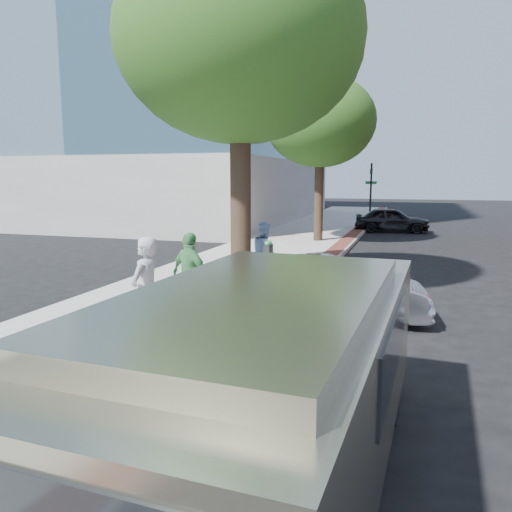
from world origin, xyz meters
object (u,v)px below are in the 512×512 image
at_px(sedan_silver, 332,289).
at_px(van, 277,371).
at_px(parking_meter, 268,260).
at_px(person_green, 190,275).
at_px(person_officer, 264,252).
at_px(person_gray, 146,292).
at_px(bg_car, 392,220).

relative_size(sedan_silver, van, 0.70).
height_order(parking_meter, sedan_silver, parking_meter).
bearing_deg(person_green, parking_meter, -115.04).
bearing_deg(person_officer, person_green, 142.71).
distance_m(person_officer, person_green, 3.70).
xyz_separation_m(person_officer, person_green, (-0.44, -3.68, 0.05)).
relative_size(parking_meter, sedan_silver, 0.38).
xyz_separation_m(person_gray, bg_car, (3.01, 20.79, -0.40)).
bearing_deg(person_officer, van, 167.13).
xyz_separation_m(sedan_silver, van, (0.38, -5.70, 0.47)).
distance_m(parking_meter, sedan_silver, 1.47).
bearing_deg(van, person_officer, 110.26).
bearing_deg(van, bg_car, 92.61).
bearing_deg(person_green, person_gray, 116.99).
height_order(person_green, sedan_silver, person_green).
distance_m(parking_meter, van, 5.91).
distance_m(person_green, van, 5.48).
xyz_separation_m(person_officer, van, (2.61, -8.23, 0.16)).
height_order(person_gray, sedan_silver, person_gray).
height_order(parking_meter, bg_car, parking_meter).
bearing_deg(person_officer, person_gray, 145.60).
relative_size(person_green, sedan_silver, 0.44).
xyz_separation_m(person_gray, sedan_silver, (2.61, 3.00, -0.43)).
bearing_deg(person_green, sedan_silver, -131.58).
height_order(sedan_silver, bg_car, bg_car).
xyz_separation_m(parking_meter, bg_car, (1.76, 17.85, -0.54)).
xyz_separation_m(parking_meter, person_officer, (-0.87, 2.58, -0.25)).
height_order(person_green, van, van).
distance_m(person_green, bg_car, 19.19).
relative_size(bg_car, van, 0.70).
bearing_deg(person_green, van, 148.95).
bearing_deg(van, person_gray, 140.54).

